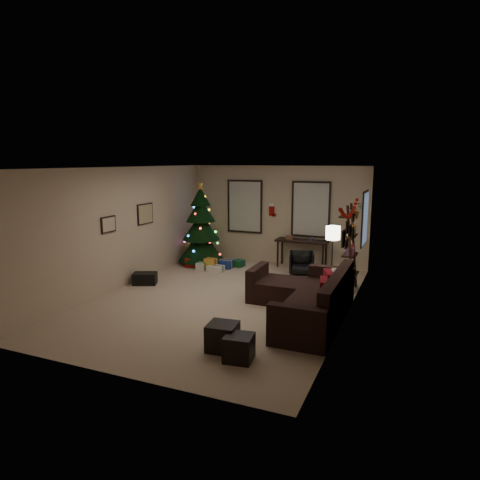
{
  "coord_description": "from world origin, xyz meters",
  "views": [
    {
      "loc": [
        3.6,
        -7.76,
        2.84
      ],
      "look_at": [
        0.1,
        0.6,
        1.15
      ],
      "focal_mm": 32.06,
      "sensor_mm": 36.0,
      "label": 1
    }
  ],
  "objects_px": {
    "sofa": "(308,300)",
    "christmas_tree": "(201,230)",
    "desk_chair": "(301,263)",
    "bookshelf": "(351,249)",
    "desk": "(302,243)"
  },
  "relations": [
    {
      "from": "sofa",
      "to": "christmas_tree",
      "type": "bearing_deg",
      "value": 143.11
    },
    {
      "from": "sofa",
      "to": "desk",
      "type": "xyz_separation_m",
      "value": [
        -1.03,
        3.47,
        0.37
      ]
    },
    {
      "from": "christmas_tree",
      "to": "desk_chair",
      "type": "distance_m",
      "value": 2.91
    },
    {
      "from": "christmas_tree",
      "to": "sofa",
      "type": "distance_m",
      "value": 4.67
    },
    {
      "from": "sofa",
      "to": "desk",
      "type": "relative_size",
      "value": 2.07
    },
    {
      "from": "christmas_tree",
      "to": "desk_chair",
      "type": "xyz_separation_m",
      "value": [
        2.83,
        0.04,
        -0.67
      ]
    },
    {
      "from": "christmas_tree",
      "to": "bookshelf",
      "type": "bearing_deg",
      "value": -11.98
    },
    {
      "from": "desk",
      "to": "bookshelf",
      "type": "bearing_deg",
      "value": -46.43
    },
    {
      "from": "bookshelf",
      "to": "christmas_tree",
      "type": "bearing_deg",
      "value": 168.02
    },
    {
      "from": "christmas_tree",
      "to": "desk",
      "type": "xyz_separation_m",
      "value": [
        2.67,
        0.69,
        -0.3
      ]
    },
    {
      "from": "desk_chair",
      "to": "christmas_tree",
      "type": "bearing_deg",
      "value": 165.03
    },
    {
      "from": "christmas_tree",
      "to": "desk",
      "type": "bearing_deg",
      "value": 14.61
    },
    {
      "from": "desk_chair",
      "to": "bookshelf",
      "type": "height_order",
      "value": "bookshelf"
    },
    {
      "from": "christmas_tree",
      "to": "bookshelf",
      "type": "relative_size",
      "value": 1.21
    },
    {
      "from": "desk_chair",
      "to": "sofa",
      "type": "bearing_deg",
      "value": -88.84
    }
  ]
}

